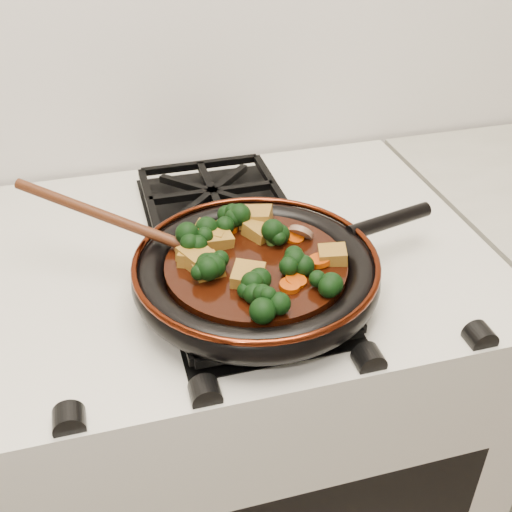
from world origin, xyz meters
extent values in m
cube|color=beige|center=(0.00, 1.69, 0.45)|extent=(0.76, 0.60, 0.90)
cylinder|color=black|center=(0.00, 1.57, 0.93)|extent=(0.30, 0.30, 0.01)
torus|color=black|center=(0.00, 1.57, 0.94)|extent=(0.33, 0.33, 0.04)
torus|color=#4A180A|center=(0.00, 1.57, 0.96)|extent=(0.33, 0.33, 0.01)
cylinder|color=black|center=(0.22, 1.62, 0.96)|extent=(0.14, 0.05, 0.02)
cylinder|color=black|center=(0.00, 1.57, 0.95)|extent=(0.24, 0.24, 0.02)
cube|color=olive|center=(0.03, 1.63, 0.97)|extent=(0.05, 0.05, 0.03)
cube|color=olive|center=(-0.06, 1.56, 0.97)|extent=(0.04, 0.04, 0.02)
cube|color=olive|center=(0.03, 1.66, 0.97)|extent=(0.06, 0.06, 0.03)
cube|color=olive|center=(-0.04, 1.63, 0.97)|extent=(0.05, 0.05, 0.03)
cube|color=olive|center=(-0.07, 1.59, 0.97)|extent=(0.05, 0.05, 0.03)
cube|color=olive|center=(0.10, 1.55, 0.97)|extent=(0.05, 0.04, 0.02)
cube|color=olive|center=(-0.04, 1.64, 0.97)|extent=(0.06, 0.05, 0.03)
cube|color=olive|center=(-0.08, 1.59, 0.97)|extent=(0.05, 0.05, 0.02)
cube|color=olive|center=(-0.02, 1.53, 0.97)|extent=(0.05, 0.05, 0.03)
cylinder|color=#A53504|center=(0.08, 1.54, 0.96)|extent=(0.03, 0.03, 0.02)
cylinder|color=#A53504|center=(0.07, 1.61, 0.96)|extent=(0.03, 0.03, 0.02)
cylinder|color=#A53504|center=(0.03, 1.50, 0.96)|extent=(0.03, 0.03, 0.01)
cylinder|color=#A53504|center=(-0.01, 1.65, 0.96)|extent=(0.03, 0.03, 0.01)
cylinder|color=#A53504|center=(0.04, 1.51, 0.96)|extent=(0.03, 0.03, 0.02)
cylinder|color=#A53504|center=(-0.06, 1.61, 0.96)|extent=(0.03, 0.03, 0.02)
cylinder|color=#7F5F49|center=(-0.04, 1.64, 0.97)|extent=(0.05, 0.05, 0.03)
cylinder|color=#7F5F49|center=(-0.04, 1.64, 0.97)|extent=(0.04, 0.04, 0.03)
cylinder|color=#7F5F49|center=(0.08, 1.61, 0.97)|extent=(0.04, 0.04, 0.03)
ellipsoid|color=#47210F|center=(-0.07, 1.61, 0.96)|extent=(0.07, 0.06, 0.02)
cylinder|color=#47210F|center=(-0.18, 1.68, 0.99)|extent=(0.02, 0.02, 0.26)
camera|label=1|loc=(-0.18, 0.91, 1.45)|focal=45.00mm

